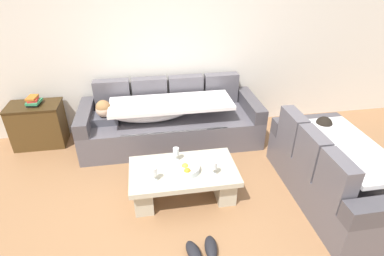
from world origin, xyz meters
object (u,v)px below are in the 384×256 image
Objects in this scene: coffee_table at (183,179)px; side_cabinet at (38,125)px; wine_glass_near_left at (154,172)px; couch_along_wall at (168,122)px; wine_glass_far_back at (176,152)px; fruit_bowl at (187,169)px; wine_glass_near_right at (214,166)px; book_stack_on_cabinet at (33,101)px; couch_near_window at (335,172)px; pair_of_shoes at (202,250)px.

coffee_table is 1.67× the size of side_cabinet.
side_cabinet is at bearing 134.84° from wine_glass_near_left.
couch_along_wall reaches higher than wine_glass_far_back.
fruit_bowl is 0.31m from wine_glass_near_right.
side_cabinet is (-1.86, 1.27, -0.17)m from wine_glass_far_back.
wine_glass_near_left is 0.72× the size of book_stack_on_cabinet.
couch_near_window reaches higher than wine_glass_near_left.
couch_along_wall is 9.15× the size of fruit_bowl.
wine_glass_near_right is (0.31, -0.14, 0.26)m from coffee_table.
couch_along_wall is 1.23m from coffee_table.
couch_near_window is at bearing -7.67° from fruit_bowl.
wine_glass_near_left is 0.42m from wine_glass_far_back.
pair_of_shoes is at bearing -49.42° from book_stack_on_cabinet.
book_stack_on_cabinet is at bearing 142.43° from coffee_table.
couch_near_window is 1.72m from coffee_table.
side_cabinet is (-1.86, 0.22, -0.01)m from couch_along_wall.
pair_of_shoes is at bearing -85.69° from coffee_table.
book_stack_on_cabinet is (0.02, 0.00, 0.38)m from side_cabinet.
wine_glass_near_left is 0.64m from wine_glass_near_right.
coffee_table is 2.43m from book_stack_on_cabinet.
couch_near_window is 1.82m from wine_glass_far_back.
side_cabinet is at bearing 145.63° from wine_glass_far_back.
pair_of_shoes is (0.06, -0.83, -0.19)m from coffee_table.
couch_near_window is 1.68m from fruit_bowl.
pair_of_shoes is (1.95, -2.28, -0.65)m from book_stack_on_cabinet.
pair_of_shoes is (0.11, -2.06, -0.28)m from couch_along_wall.
book_stack_on_cabinet reaches higher than pair_of_shoes.
wine_glass_near_right is 0.23× the size of side_cabinet.
coffee_table is 3.61× the size of pair_of_shoes.
wine_glass_near_right is at bearing -35.93° from book_stack_on_cabinet.
couch_along_wall and couch_near_window have the same top height.
couch_near_window reaches higher than pair_of_shoes.
book_stack_on_cabinet is (-1.56, 1.60, 0.20)m from wine_glass_near_left.
side_cabinet reaches higher than fruit_bowl.
fruit_bowl is at bearing -38.09° from book_stack_on_cabinet.
couch_near_window is 6.19× the size of fruit_bowl.
couch_along_wall is 1.41m from wine_glass_near_left.
wine_glass_near_right reaches higher than fruit_bowl.
wine_glass_near_right is (0.28, -0.09, 0.08)m from fruit_bowl.
wine_glass_near_left is 0.23× the size of side_cabinet.
wine_glass_far_back is 2.24m from book_stack_on_cabinet.
book_stack_on_cabinet reaches higher than wine_glass_far_back.
side_cabinet reaches higher than wine_glass_far_back.
couch_along_wall is at bearing 49.19° from couch_near_window.
couch_near_window reaches higher than wine_glass_near_right.
coffee_table is 0.44m from wine_glass_near_left.
couch_near_window is 10.44× the size of wine_glass_near_left.
wine_glass_far_back is (-0.00, -1.05, 0.17)m from couch_along_wall.
side_cabinet reaches higher than pair_of_shoes.
couch_near_window reaches higher than side_cabinet.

